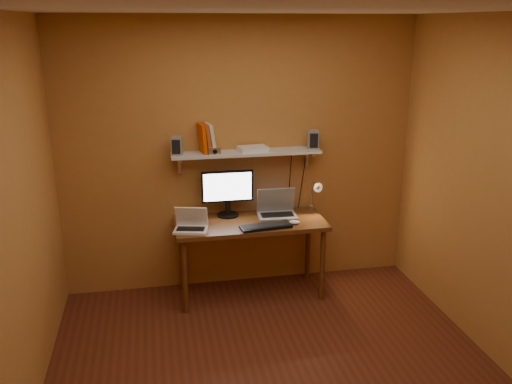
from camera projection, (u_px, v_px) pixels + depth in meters
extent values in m
cube|color=#5B2717|center=(276.00, 375.00, 4.07)|extent=(3.40, 3.20, 0.02)
cube|color=silver|center=(281.00, 8.00, 3.29)|extent=(3.40, 3.20, 0.02)
cube|color=#B06F35|center=(240.00, 156.00, 5.19)|extent=(3.40, 0.02, 2.60)
cube|color=#B06F35|center=(371.00, 342.00, 2.17)|extent=(3.40, 0.02, 2.60)
cube|color=#B06F35|center=(11.00, 228.00, 3.36)|extent=(0.02, 3.20, 2.60)
cube|color=#B06F35|center=(504.00, 196.00, 3.99)|extent=(0.02, 3.20, 2.60)
cube|color=brown|center=(250.00, 223.00, 5.06)|extent=(1.40, 0.60, 0.04)
cylinder|color=brown|center=(185.00, 277.00, 4.83)|extent=(0.05, 0.05, 0.71)
cylinder|color=brown|center=(322.00, 265.00, 5.06)|extent=(0.05, 0.05, 0.71)
cylinder|color=brown|center=(181.00, 255.00, 5.28)|extent=(0.05, 0.05, 0.71)
cylinder|color=brown|center=(308.00, 245.00, 5.51)|extent=(0.05, 0.05, 0.71)
cube|color=silver|center=(246.00, 153.00, 5.04)|extent=(1.40, 0.25, 0.02)
cube|color=silver|center=(179.00, 164.00, 5.06)|extent=(0.03, 0.03, 0.18)
cube|color=silver|center=(307.00, 158.00, 5.29)|extent=(0.03, 0.03, 0.18)
cylinder|color=black|center=(228.00, 215.00, 5.20)|extent=(0.21, 0.21, 0.02)
cube|color=black|center=(228.00, 207.00, 5.17)|extent=(0.05, 0.04, 0.15)
cube|color=black|center=(227.00, 186.00, 5.11)|extent=(0.49, 0.03, 0.30)
cube|color=white|center=(228.00, 187.00, 5.10)|extent=(0.45, 0.01, 0.27)
cube|color=gray|center=(277.00, 216.00, 5.17)|extent=(0.38, 0.27, 0.02)
cube|color=black|center=(277.00, 215.00, 5.16)|extent=(0.31, 0.16, 0.00)
cube|color=gray|center=(276.00, 200.00, 5.21)|extent=(0.37, 0.11, 0.25)
cube|color=#12183B|center=(276.00, 200.00, 5.21)|extent=(0.32, 0.08, 0.21)
cube|color=white|center=(191.00, 230.00, 4.81)|extent=(0.33, 0.26, 0.02)
cube|color=black|center=(191.00, 229.00, 4.81)|extent=(0.26, 0.16, 0.00)
cube|color=white|center=(191.00, 216.00, 4.84)|extent=(0.30, 0.15, 0.19)
cube|color=black|center=(191.00, 216.00, 4.84)|extent=(0.26, 0.12, 0.16)
cube|color=black|center=(266.00, 227.00, 4.89)|extent=(0.48, 0.21, 0.02)
ellipsoid|color=white|center=(294.00, 222.00, 4.97)|extent=(0.11, 0.09, 0.04)
cube|color=silver|center=(311.00, 209.00, 5.40)|extent=(0.05, 0.06, 0.08)
cylinder|color=silver|center=(311.00, 195.00, 5.35)|extent=(0.02, 0.02, 0.28)
cylinder|color=silver|center=(314.00, 184.00, 5.24)|extent=(0.01, 0.16, 0.01)
cone|color=silver|center=(317.00, 186.00, 5.16)|extent=(0.09, 0.09, 0.09)
sphere|color=#FFE0A5|center=(317.00, 187.00, 5.14)|extent=(0.04, 0.04, 0.04)
cube|color=gray|center=(177.00, 146.00, 4.89)|extent=(0.11, 0.11, 0.17)
cube|color=gray|center=(313.00, 140.00, 5.12)|extent=(0.11, 0.11, 0.18)
cube|color=#D34400|center=(202.00, 138.00, 4.95)|extent=(0.08, 0.19, 0.27)
cube|color=#9B3E1D|center=(206.00, 138.00, 4.95)|extent=(0.09, 0.19, 0.27)
cube|color=beige|center=(210.00, 138.00, 4.96)|extent=(0.10, 0.19, 0.27)
cube|color=silver|center=(214.00, 151.00, 4.91)|extent=(0.11, 0.04, 0.07)
cylinder|color=black|center=(215.00, 152.00, 4.89)|extent=(0.04, 0.03, 0.04)
cube|color=white|center=(253.00, 149.00, 5.05)|extent=(0.29, 0.22, 0.04)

